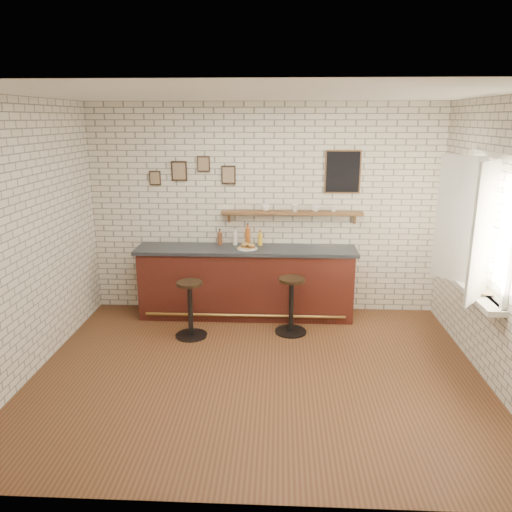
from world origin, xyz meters
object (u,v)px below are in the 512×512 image
(condiment_bottle_yellow, at_px, (260,239))
(shelf_cup_a, at_px, (266,208))
(bar_stool_left, at_px, (190,307))
(ciabatta_sandwich, at_px, (248,246))
(bitters_bottle_amber, at_px, (248,236))
(bitters_bottle_white, at_px, (235,238))
(bar_counter, at_px, (246,282))
(bar_stool_right, at_px, (291,304))
(book_lower, at_px, (476,292))
(shelf_cup_d, at_px, (333,209))
(bitters_bottle_brown, at_px, (220,238))
(shelf_cup_c, at_px, (316,208))
(shelf_cup_b, at_px, (295,208))
(book_upper, at_px, (476,291))
(sandwich_plate, at_px, (247,248))

(condiment_bottle_yellow, height_order, shelf_cup_a, shelf_cup_a)
(bar_stool_left, bearing_deg, condiment_bottle_yellow, 47.17)
(ciabatta_sandwich, xyz_separation_m, bitters_bottle_amber, (-0.02, 0.22, 0.08))
(bitters_bottle_white, relative_size, bitters_bottle_amber, 0.82)
(bar_counter, relative_size, bar_stool_right, 4.06)
(bar_counter, relative_size, bitters_bottle_white, 11.96)
(bar_counter, height_order, bar_stool_left, bar_counter)
(ciabatta_sandwich, bearing_deg, book_lower, -29.61)
(condiment_bottle_yellow, relative_size, shelf_cup_d, 2.40)
(bar_stool_left, bearing_deg, bar_counter, 48.57)
(ciabatta_sandwich, height_order, book_lower, ciabatta_sandwich)
(bitters_bottle_brown, xyz_separation_m, bar_stool_left, (-0.29, -0.94, -0.70))
(bar_stool_left, relative_size, shelf_cup_c, 6.24)
(bar_stool_right, relative_size, shelf_cup_b, 7.29)
(bar_stool_left, height_order, book_upper, book_upper)
(shelf_cup_b, bearing_deg, bitters_bottle_white, 107.18)
(bitters_bottle_brown, bearing_deg, shelf_cup_a, 2.64)
(bitters_bottle_white, xyz_separation_m, bar_stool_right, (0.80, -0.75, -0.71))
(condiment_bottle_yellow, bearing_deg, ciabatta_sandwich, -125.74)
(shelf_cup_a, bearing_deg, book_upper, -61.53)
(condiment_bottle_yellow, relative_size, bar_stool_right, 0.28)
(condiment_bottle_yellow, height_order, shelf_cup_d, shelf_cup_d)
(bar_stool_right, height_order, shelf_cup_d, shelf_cup_d)
(bar_counter, relative_size, book_lower, 14.11)
(shelf_cup_a, distance_m, shelf_cup_b, 0.42)
(bar_counter, bearing_deg, condiment_bottle_yellow, 41.62)
(sandwich_plate, xyz_separation_m, bar_stool_right, (0.61, -0.53, -0.61))
(bar_counter, xyz_separation_m, sandwich_plate, (0.02, -0.05, 0.51))
(book_upper, bearing_deg, bitters_bottle_brown, 168.23)
(shelf_cup_b, bearing_deg, shelf_cup_d, -74.85)
(bar_stool_right, bearing_deg, bar_stool_left, -172.00)
(bitters_bottle_white, xyz_separation_m, shelf_cup_b, (0.85, 0.03, 0.43))
(shelf_cup_a, bearing_deg, shelf_cup_d, -25.16)
(sandwich_plate, height_order, bitters_bottle_brown, bitters_bottle_brown)
(bitters_bottle_brown, distance_m, book_lower, 3.45)
(shelf_cup_b, bearing_deg, book_lower, -116.52)
(shelf_cup_b, bearing_deg, bar_counter, 121.53)
(ciabatta_sandwich, distance_m, bitters_bottle_amber, 0.24)
(bitters_bottle_brown, relative_size, book_lower, 1.05)
(condiment_bottle_yellow, bearing_deg, shelf_cup_b, 3.52)
(shelf_cup_b, relative_size, book_upper, 0.46)
(sandwich_plate, xyz_separation_m, bitters_bottle_white, (-0.19, 0.22, 0.10))
(bar_stool_right, distance_m, shelf_cup_a, 1.43)
(bitters_bottle_white, height_order, shelf_cup_c, shelf_cup_c)
(bitters_bottle_amber, bearing_deg, bitters_bottle_brown, -180.00)
(book_lower, distance_m, book_upper, 0.02)
(bitters_bottle_amber, bearing_deg, shelf_cup_c, 1.80)
(bar_counter, distance_m, shelf_cup_a, 1.09)
(ciabatta_sandwich, relative_size, bar_stool_right, 0.30)
(shelf_cup_b, bearing_deg, bitters_bottle_amber, 107.73)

